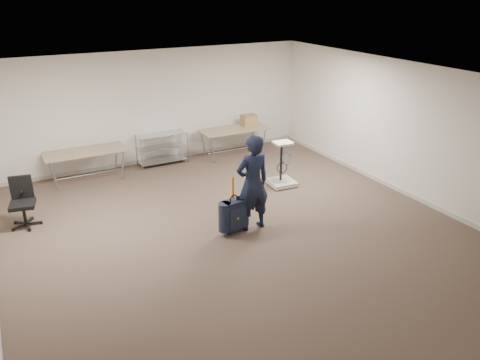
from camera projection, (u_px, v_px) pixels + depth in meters
ground at (241, 236)px, 8.48m from camera, size 9.00×9.00×0.00m
room_shell at (209, 204)px, 9.58m from camera, size 8.00×9.00×9.00m
folding_table_left at (85, 153)px, 10.61m from camera, size 1.80×0.75×0.73m
folding_table_right at (234, 131)px, 12.26m from camera, size 1.80×0.75×0.73m
wire_shelf at (162, 147)px, 11.73m from camera, size 1.22×0.47×0.80m
person at (253, 183)px, 8.41m from camera, size 0.67×0.45×1.81m
suitcase at (234, 215)px, 8.43m from camera, size 0.42×0.28×1.09m
office_chair at (24, 211)px, 8.75m from camera, size 0.57×0.57×0.94m
equipment_cart at (282, 174)px, 10.52m from camera, size 0.60×0.60×1.03m
cardboard_box at (249, 120)px, 12.47m from camera, size 0.40×0.30×0.29m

